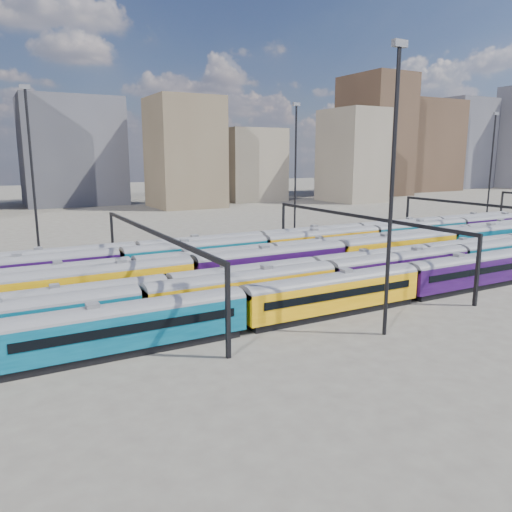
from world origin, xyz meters
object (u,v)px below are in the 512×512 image
rake_0 (333,289)px  rake_1 (399,265)px  rake_2 (372,261)px  mast_2 (392,182)px

rake_0 → rake_1: 14.84m
rake_1 → rake_2: (0.02, 5.00, -0.37)m
rake_0 → rake_2: (14.00, 10.00, -0.30)m
rake_1 → rake_2: bearing=89.8°
rake_0 → mast_2: size_ratio=4.12×
rake_2 → mast_2: size_ratio=3.68×
rake_0 → mast_2: (0.59, -7.00, 11.23)m
rake_2 → mast_2: mast_2 is taller
mast_2 → rake_1: bearing=41.9°
rake_0 → rake_1: size_ratio=0.69×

